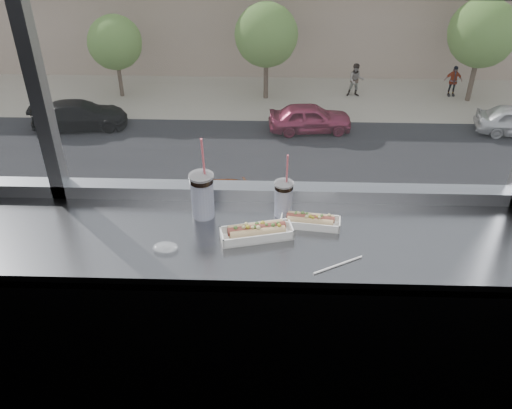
{
  "coord_description": "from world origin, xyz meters",
  "views": [
    {
      "loc": [
        -0.06,
        -0.6,
        2.52
      ],
      "look_at": [
        -0.12,
        1.23,
        1.25
      ],
      "focal_mm": 40.0,
      "sensor_mm": 36.0,
      "label": 1
    }
  ],
  "objects_px": {
    "soda_cup_left": "(202,193)",
    "tree_right": "(483,33)",
    "tree_left": "(115,42)",
    "wrapper": "(165,247)",
    "car_near_c": "(232,199)",
    "hotdog_tray_left": "(257,232)",
    "car_far_a": "(79,111)",
    "tree_center": "(266,35)",
    "pedestrian_d": "(454,78)",
    "hotdog_tray_right": "(310,221)",
    "car_near_d": "(493,204)",
    "pedestrian_c": "(356,77)",
    "soda_cup_right": "(284,197)",
    "loose_straw": "(338,265)",
    "car_far_b": "(310,114)"
  },
  "relations": [
    {
      "from": "soda_cup_left",
      "to": "tree_right",
      "type": "distance_m",
      "value": 31.44
    },
    {
      "from": "tree_left",
      "to": "tree_right",
      "type": "xyz_separation_m",
      "value": [
        19.59,
        -0.0,
        0.71
      ]
    },
    {
      "from": "soda_cup_left",
      "to": "wrapper",
      "type": "xyz_separation_m",
      "value": [
        -0.12,
        -0.24,
        -0.1
      ]
    },
    {
      "from": "car_near_c",
      "to": "tree_left",
      "type": "bearing_deg",
      "value": 27.32
    },
    {
      "from": "hotdog_tray_left",
      "to": "car_far_a",
      "type": "xyz_separation_m",
      "value": [
        -9.77,
        24.29,
        -11.15
      ]
    },
    {
      "from": "wrapper",
      "to": "tree_center",
      "type": "relative_size",
      "value": 0.02
    },
    {
      "from": "car_near_c",
      "to": "pedestrian_d",
      "type": "bearing_deg",
      "value": -46.04
    },
    {
      "from": "car_near_c",
      "to": "tree_right",
      "type": "height_order",
      "value": "tree_right"
    },
    {
      "from": "hotdog_tray_right",
      "to": "tree_right",
      "type": "bearing_deg",
      "value": 76.07
    },
    {
      "from": "car_near_d",
      "to": "pedestrian_c",
      "type": "bearing_deg",
      "value": 9.68
    },
    {
      "from": "car_near_c",
      "to": "hotdog_tray_left",
      "type": "bearing_deg",
      "value": -178.27
    },
    {
      "from": "hotdog_tray_right",
      "to": "car_near_d",
      "type": "xyz_separation_m",
      "value": [
        8.31,
        16.2,
        -10.98
      ]
    },
    {
      "from": "hotdog_tray_left",
      "to": "soda_cup_left",
      "type": "xyz_separation_m",
      "value": [
        -0.23,
        0.15,
        0.08
      ]
    },
    {
      "from": "soda_cup_left",
      "to": "tree_right",
      "type": "xyz_separation_m",
      "value": [
        11.25,
        28.15,
        -8.36
      ]
    },
    {
      "from": "soda_cup_right",
      "to": "tree_center",
      "type": "xyz_separation_m",
      "value": [
        -0.47,
        28.13,
        -8.56
      ]
    },
    {
      "from": "soda_cup_right",
      "to": "car_far_a",
      "type": "distance_m",
      "value": 28.38
    },
    {
      "from": "soda_cup_right",
      "to": "pedestrian_c",
      "type": "height_order",
      "value": "soda_cup_right"
    },
    {
      "from": "hotdog_tray_right",
      "to": "car_far_a",
      "type": "xyz_separation_m",
      "value": [
        -9.99,
        24.2,
        -11.15
      ]
    },
    {
      "from": "wrapper",
      "to": "car_near_c",
      "type": "bearing_deg",
      "value": 93.83
    },
    {
      "from": "soda_cup_left",
      "to": "soda_cup_right",
      "type": "relative_size",
      "value": 1.26
    },
    {
      "from": "tree_left",
      "to": "tree_center",
      "type": "xyz_separation_m",
      "value": [
        8.21,
        0.0,
        0.49
      ]
    },
    {
      "from": "hotdog_tray_left",
      "to": "pedestrian_d",
      "type": "relative_size",
      "value": 0.14
    },
    {
      "from": "wrapper",
      "to": "pedestrian_c",
      "type": "xyz_separation_m",
      "value": [
        5.06,
        28.77,
        -10.93
      ]
    },
    {
      "from": "soda_cup_right",
      "to": "tree_right",
      "type": "relative_size",
      "value": 0.05
    },
    {
      "from": "soda_cup_left",
      "to": "tree_left",
      "type": "relative_size",
      "value": 0.08
    },
    {
      "from": "hotdog_tray_left",
      "to": "wrapper",
      "type": "distance_m",
      "value": 0.37
    },
    {
      "from": "soda_cup_right",
      "to": "tree_left",
      "type": "bearing_deg",
      "value": 107.15
    },
    {
      "from": "car_near_c",
      "to": "hotdog_tray_right",
      "type": "bearing_deg",
      "value": -177.48
    },
    {
      "from": "soda_cup_right",
      "to": "hotdog_tray_right",
      "type": "bearing_deg",
      "value": -34.16
    },
    {
      "from": "soda_cup_right",
      "to": "car_far_a",
      "type": "height_order",
      "value": "soda_cup_right"
    },
    {
      "from": "soda_cup_right",
      "to": "pedestrian_c",
      "type": "xyz_separation_m",
      "value": [
        4.6,
        28.52,
        -11.01
      ]
    },
    {
      "from": "soda_cup_right",
      "to": "tree_right",
      "type": "xyz_separation_m",
      "value": [
        10.91,
        28.13,
        -8.34
      ]
    },
    {
      "from": "car_far_a",
      "to": "tree_left",
      "type": "relative_size",
      "value": 1.19
    },
    {
      "from": "car_near_d",
      "to": "tree_right",
      "type": "height_order",
      "value": "tree_right"
    },
    {
      "from": "car_near_d",
      "to": "soda_cup_left",
      "type": "bearing_deg",
      "value": 144.06
    },
    {
      "from": "car_far_a",
      "to": "loose_straw",
      "type": "bearing_deg",
      "value": -165.58
    },
    {
      "from": "car_near_c",
      "to": "tree_center",
      "type": "bearing_deg",
      "value": -8.56
    },
    {
      "from": "car_far_b",
      "to": "tree_left",
      "type": "relative_size",
      "value": 1.22
    },
    {
      "from": "hotdog_tray_right",
      "to": "car_near_d",
      "type": "distance_m",
      "value": 21.26
    },
    {
      "from": "hotdog_tray_left",
      "to": "pedestrian_d",
      "type": "height_order",
      "value": "hotdog_tray_left"
    },
    {
      "from": "car_near_d",
      "to": "car_far_b",
      "type": "height_order",
      "value": "car_near_d"
    },
    {
      "from": "hotdog_tray_left",
      "to": "car_far_a",
      "type": "height_order",
      "value": "hotdog_tray_left"
    },
    {
      "from": "loose_straw",
      "to": "hotdog_tray_left",
      "type": "bearing_deg",
      "value": 123.52
    },
    {
      "from": "hotdog_tray_left",
      "to": "wrapper",
      "type": "height_order",
      "value": "hotdog_tray_left"
    },
    {
      "from": "soda_cup_right",
      "to": "car_near_c",
      "type": "xyz_separation_m",
      "value": [
        -1.56,
        16.13,
        -11.02
      ]
    },
    {
      "from": "wrapper",
      "to": "car_far_b",
      "type": "bearing_deg",
      "value": 84.61
    },
    {
      "from": "tree_center",
      "to": "pedestrian_c",
      "type": "bearing_deg",
      "value": 4.4
    },
    {
      "from": "loose_straw",
      "to": "car_near_c",
      "type": "xyz_separation_m",
      "value": [
        -1.76,
        16.45,
        -10.93
      ]
    },
    {
      "from": "car_far_a",
      "to": "pedestrian_c",
      "type": "distance_m",
      "value": 15.14
    },
    {
      "from": "soda_cup_right",
      "to": "pedestrian_c",
      "type": "distance_m",
      "value": 30.91
    }
  ]
}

